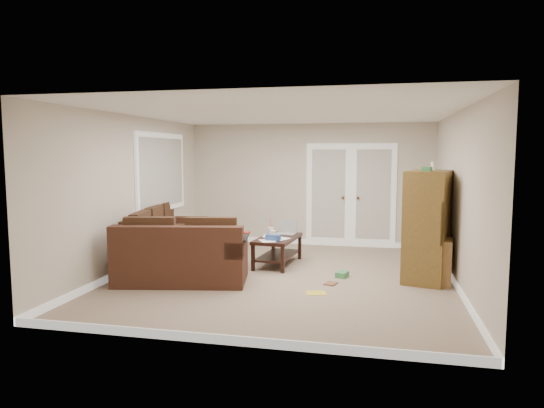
% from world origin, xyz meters
% --- Properties ---
extents(floor, '(5.50, 5.50, 0.00)m').
position_xyz_m(floor, '(0.00, 0.00, 0.00)').
color(floor, gray).
rests_on(floor, ground).
extents(ceiling, '(5.00, 5.50, 0.02)m').
position_xyz_m(ceiling, '(0.00, 0.00, 2.50)').
color(ceiling, white).
rests_on(ceiling, wall_back).
extents(wall_left, '(0.02, 5.50, 2.50)m').
position_xyz_m(wall_left, '(-2.50, 0.00, 1.25)').
color(wall_left, beige).
rests_on(wall_left, floor).
extents(wall_right, '(0.02, 5.50, 2.50)m').
position_xyz_m(wall_right, '(2.50, 0.00, 1.25)').
color(wall_right, beige).
rests_on(wall_right, floor).
extents(wall_back, '(5.00, 0.02, 2.50)m').
position_xyz_m(wall_back, '(0.00, 2.75, 1.25)').
color(wall_back, beige).
rests_on(wall_back, floor).
extents(wall_front, '(5.00, 0.02, 2.50)m').
position_xyz_m(wall_front, '(0.00, -2.75, 1.25)').
color(wall_front, beige).
rests_on(wall_front, floor).
extents(baseboards, '(5.00, 5.50, 0.10)m').
position_xyz_m(baseboards, '(0.00, 0.00, 0.05)').
color(baseboards, white).
rests_on(baseboards, floor).
extents(french_doors, '(1.80, 0.05, 2.13)m').
position_xyz_m(french_doors, '(0.85, 2.71, 1.04)').
color(french_doors, white).
rests_on(french_doors, floor).
extents(window_left, '(0.05, 1.92, 1.42)m').
position_xyz_m(window_left, '(-2.46, 1.00, 1.55)').
color(window_left, white).
rests_on(window_left, wall_left).
extents(sectional_sofa, '(2.40, 2.99, 0.89)m').
position_xyz_m(sectional_sofa, '(-1.81, 0.01, 0.35)').
color(sectional_sofa, '#48281C').
rests_on(sectional_sofa, floor).
extents(coffee_table, '(0.69, 1.22, 0.80)m').
position_xyz_m(coffee_table, '(-0.26, 0.80, 0.26)').
color(coffee_table, black).
rests_on(coffee_table, floor).
extents(tv_armoire, '(0.81, 1.14, 1.77)m').
position_xyz_m(tv_armoire, '(2.12, 0.30, 0.83)').
color(tv_armoire, brown).
rests_on(tv_armoire, floor).
extents(side_cabinet, '(0.57, 0.57, 1.08)m').
position_xyz_m(side_cabinet, '(2.20, 0.12, 0.39)').
color(side_cabinet, olive).
rests_on(side_cabinet, floor).
extents(space_heater, '(0.15, 0.14, 0.33)m').
position_xyz_m(space_heater, '(2.20, 2.42, 0.16)').
color(space_heater, white).
rests_on(space_heater, floor).
extents(floor_magazine, '(0.31, 0.27, 0.01)m').
position_xyz_m(floor_magazine, '(0.59, -0.77, 0.00)').
color(floor_magazine, yellow).
rests_on(floor_magazine, floor).
extents(floor_greenbox, '(0.21, 0.25, 0.08)m').
position_xyz_m(floor_greenbox, '(0.87, 0.17, 0.04)').
color(floor_greenbox, '#3F8B51').
rests_on(floor_greenbox, floor).
extents(floor_book, '(0.22, 0.25, 0.02)m').
position_xyz_m(floor_book, '(0.67, -0.24, 0.01)').
color(floor_book, brown).
rests_on(floor_book, floor).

